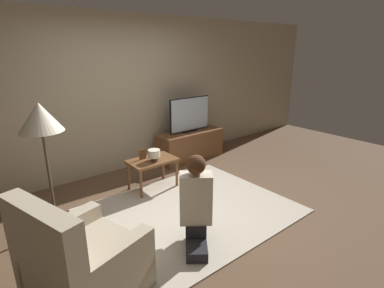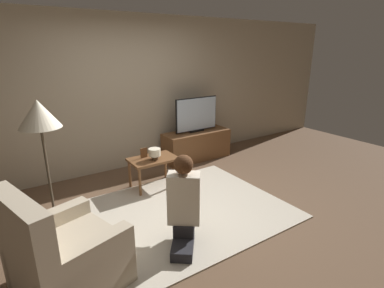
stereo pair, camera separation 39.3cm
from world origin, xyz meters
name	(u,v)px [view 1 (the left image)]	position (x,y,z in m)	size (l,w,h in m)	color
ground_plane	(191,211)	(0.00, 0.00, 0.00)	(10.00, 10.00, 0.00)	brown
wall_back	(118,95)	(0.00, 1.93, 1.30)	(10.00, 0.06, 2.60)	tan
rug	(191,210)	(0.00, 0.00, 0.01)	(2.51, 2.06, 0.02)	beige
tv_stand	(190,145)	(1.22, 1.55, 0.27)	(1.30, 0.47, 0.54)	brown
tv	(190,115)	(1.22, 1.55, 0.87)	(0.89, 0.08, 0.64)	black
coffee_table	(152,163)	(-0.02, 0.90, 0.40)	(0.70, 0.45, 0.47)	brown
floor_lamp	(41,122)	(-1.48, 0.72, 1.30)	(0.46, 0.46, 1.51)	#4C4233
armchair	(82,265)	(-1.60, -0.52, 0.32)	(1.01, 1.03, 1.00)	#B7A88E
person_kneeling	(196,200)	(-0.39, -0.56, 0.52)	(0.67, 0.76, 1.02)	#232328
picture_frame	(143,154)	(-0.12, 1.00, 0.54)	(0.11, 0.01, 0.15)	brown
table_lamp	(154,154)	(-0.02, 0.83, 0.57)	(0.18, 0.18, 0.17)	#4C3823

